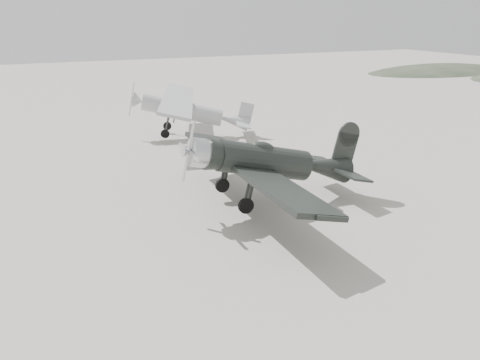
{
  "coord_description": "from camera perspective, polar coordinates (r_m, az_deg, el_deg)",
  "views": [
    {
      "loc": [
        -9.95,
        -15.83,
        8.69
      ],
      "look_at": [
        -1.69,
        2.54,
        1.5
      ],
      "focal_mm": 35.0,
      "sensor_mm": 36.0,
      "label": 1
    }
  ],
  "objects": [
    {
      "name": "lowwing_monoplane",
      "position": [
        21.88,
        3.83,
        2.18
      ],
      "size": [
        8.97,
        12.42,
        4.04
      ],
      "rotation": [
        0.0,
        0.24,
        -0.01
      ],
      "color": "black",
      "rests_on": "ground"
    },
    {
      "name": "hill_northeast",
      "position": [
        82.38,
        23.24,
        12.06
      ],
      "size": [
        32.0,
        16.0,
        5.2
      ],
      "primitive_type": "ellipsoid",
      "color": "#2F3B2B",
      "rests_on": "ground"
    },
    {
      "name": "highwing_monoplane",
      "position": [
        34.82,
        -6.44,
        8.81
      ],
      "size": [
        8.93,
        12.36,
        3.54
      ],
      "rotation": [
        0.0,
        0.23,
        -0.34
      ],
      "color": "#929497",
      "rests_on": "ground"
    },
    {
      "name": "ground",
      "position": [
        20.62,
        7.23,
        -5.45
      ],
      "size": [
        160.0,
        160.0,
        0.0
      ],
      "primitive_type": "plane",
      "color": "gray",
      "rests_on": "ground"
    }
  ]
}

